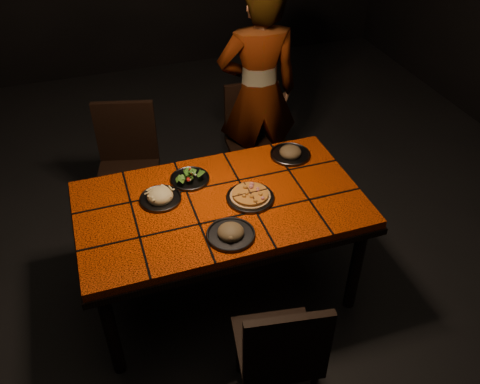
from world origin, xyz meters
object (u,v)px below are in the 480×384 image
object	(u,v)px
chair_far_right	(254,135)
plate_pizza	(250,196)
plate_pasta	(160,197)
chair_near	(281,351)
dining_table	(220,212)
diner	(258,93)
chair_far_left	(128,159)

from	to	relation	value
chair_far_right	plate_pizza	world-z (taller)	chair_far_right
plate_pizza	plate_pasta	distance (m)	0.51
chair_near	plate_pizza	xyz separation A→B (m)	(0.14, 0.82, 0.27)
chair_near	dining_table	bearing A→B (deg)	-78.69
dining_table	plate_pizza	bearing A→B (deg)	-12.29
diner	plate_pasta	world-z (taller)	diner
chair_near	chair_far_right	size ratio (longest dim) A/B	0.97
dining_table	diner	distance (m)	1.19
dining_table	plate_pasta	xyz separation A→B (m)	(-0.32, 0.12, 0.10)
chair_near	plate_pizza	bearing A→B (deg)	-90.16
chair_near	chair_far_left	bearing A→B (deg)	-66.66
dining_table	plate_pizza	xyz separation A→B (m)	(0.17, -0.04, 0.10)
chair_far_left	plate_pizza	world-z (taller)	chair_far_left
plate_pizza	plate_pasta	world-z (taller)	plate_pasta
chair_far_left	chair_far_right	xyz separation A→B (m)	(0.96, 0.04, -0.02)
dining_table	plate_pizza	world-z (taller)	plate_pizza
diner	plate_pizza	size ratio (longest dim) A/B	5.97
chair_far_left	chair_far_right	bearing A→B (deg)	16.89
chair_far_right	plate_pizza	xyz separation A→B (m)	(-0.38, -0.98, 0.25)
chair_far_right	chair_far_left	bearing A→B (deg)	-173.94
chair_far_right	plate_pizza	distance (m)	1.08
chair_near	chair_far_left	size ratio (longest dim) A/B	0.94
chair_near	diner	size ratio (longest dim) A/B	0.53
chair_far_left	diner	size ratio (longest dim) A/B	0.56
chair_near	diner	world-z (taller)	diner
dining_table	chair_far_left	bearing A→B (deg)	114.51
dining_table	diner	world-z (taller)	diner
dining_table	chair_far_left	size ratio (longest dim) A/B	1.75
diner	plate_pizza	distance (m)	1.14
chair_far_right	diner	world-z (taller)	diner
chair_far_left	plate_pasta	world-z (taller)	chair_far_left
chair_far_right	plate_pasta	size ratio (longest dim) A/B	3.76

